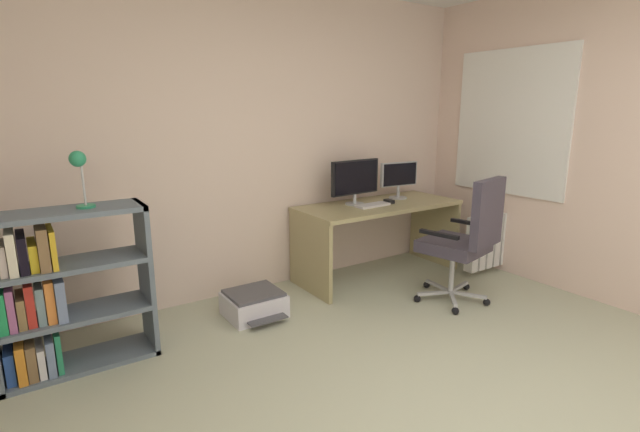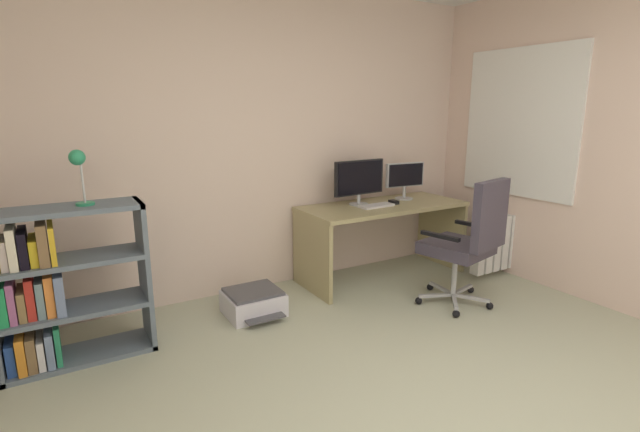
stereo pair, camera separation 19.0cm
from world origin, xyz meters
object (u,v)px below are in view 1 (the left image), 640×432
object	(u,v)px
office_chair	(466,236)
radiator	(494,240)
desk	(378,222)
monitor_main	(355,179)
computer_mouse	(389,201)
bookshelf	(53,295)
keyboard	(373,205)
monitor_secondary	(399,177)
printer	(254,304)
desk_lamp	(79,168)

from	to	relation	value
office_chair	radiator	world-z (taller)	office_chair
desk	monitor_main	world-z (taller)	monitor_main
computer_mouse	bookshelf	distance (m)	2.88
keyboard	office_chair	xyz separation A→B (m)	(0.28, -0.86, -0.15)
desk	radiator	world-z (taller)	desk
monitor_secondary	printer	size ratio (longest dim) A/B	0.90
desk	keyboard	xyz separation A→B (m)	(-0.12, -0.06, 0.19)
bookshelf	desk_lamp	distance (m)	0.79
printer	bookshelf	bearing A→B (deg)	-178.24
monitor_secondary	keyboard	world-z (taller)	monitor_secondary
keyboard	bookshelf	bearing A→B (deg)	-179.50
keyboard	desk_lamp	size ratio (longest dim) A/B	0.98
monitor_secondary	keyboard	size ratio (longest dim) A/B	1.25
keyboard	bookshelf	world-z (taller)	bookshelf
keyboard	office_chair	bearing A→B (deg)	-74.55
monitor_secondary	office_chair	distance (m)	1.09
keyboard	office_chair	distance (m)	0.91
desk	bookshelf	xyz separation A→B (m)	(-2.76, -0.20, -0.04)
office_chair	bookshelf	distance (m)	3.00
computer_mouse	bookshelf	bearing A→B (deg)	-173.42
computer_mouse	printer	bearing A→B (deg)	-171.95
printer	radiator	bearing A→B (deg)	-9.01
monitor_main	printer	xyz separation A→B (m)	(-1.20, -0.26, -0.87)
office_chair	desk_lamp	xyz separation A→B (m)	(-2.70, 0.71, 0.68)
office_chair	bookshelf	size ratio (longest dim) A/B	1.06
monitor_secondary	radiator	bearing A→B (deg)	-42.41
desk	desk_lamp	world-z (taller)	desk_lamp
printer	computer_mouse	bearing A→B (deg)	4.88
bookshelf	printer	distance (m)	1.41
desk	printer	size ratio (longest dim) A/B	3.36
desk	radiator	xyz separation A→B (m)	(1.06, -0.55, -0.21)
desk	computer_mouse	world-z (taller)	computer_mouse
bookshelf	office_chair	bearing A→B (deg)	-13.69
office_chair	printer	bearing A→B (deg)	154.34
office_chair	desk_lamp	bearing A→B (deg)	165.21
desk_lamp	printer	xyz separation A→B (m)	(1.13, 0.04, -1.16)
monitor_main	desk_lamp	xyz separation A→B (m)	(-2.33, -0.30, 0.30)
radiator	desk	bearing A→B (deg)	152.47
monitor_secondary	bookshelf	bearing A→B (deg)	-174.43
computer_mouse	monitor_main	bearing A→B (deg)	160.35
computer_mouse	radiator	size ratio (longest dim) A/B	0.13
radiator	bookshelf	bearing A→B (deg)	174.77
keyboard	bookshelf	xyz separation A→B (m)	(-2.64, -0.15, -0.23)
keyboard	printer	distance (m)	1.44
desk	office_chair	distance (m)	0.93
bookshelf	printer	xyz separation A→B (m)	(1.35, 0.04, -0.40)
monitor_main	radiator	distance (m)	1.56
desk_lamp	keyboard	bearing A→B (deg)	3.45
radiator	printer	bearing A→B (deg)	170.99
desk_lamp	desk	bearing A→B (deg)	4.53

